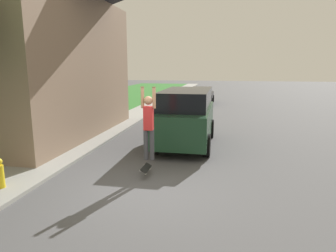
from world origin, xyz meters
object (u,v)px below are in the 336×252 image
object	(u,v)px
suv_parked	(186,116)
skateboarder	(149,122)
fire_hydrant	(0,174)
car_down_street	(202,96)
skateboard	(146,168)

from	to	relation	value
suv_parked	skateboarder	world-z (taller)	skateboarder
fire_hydrant	car_down_street	bearing A→B (deg)	79.75
suv_parked	fire_hydrant	distance (m)	6.70
car_down_street	skateboarder	distance (m)	17.48
skateboard	car_down_street	bearing A→B (deg)	89.32
suv_parked	skateboarder	size ratio (longest dim) A/B	2.31
skateboard	fire_hydrant	size ratio (longest dim) A/B	1.04
car_down_street	skateboarder	xyz separation A→B (m)	(-0.11, -17.46, 0.90)
suv_parked	car_down_street	world-z (taller)	suv_parked
car_down_street	fire_hydrant	xyz separation A→B (m)	(-3.46, -19.15, -0.19)
car_down_street	skateboard	xyz separation A→B (m)	(-0.21, -17.44, -0.42)
fire_hydrant	skateboarder	bearing A→B (deg)	26.82
skateboarder	fire_hydrant	xyz separation A→B (m)	(-3.36, -1.70, -1.09)
car_down_street	fire_hydrant	world-z (taller)	car_down_street
car_down_street	skateboard	bearing A→B (deg)	-90.68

